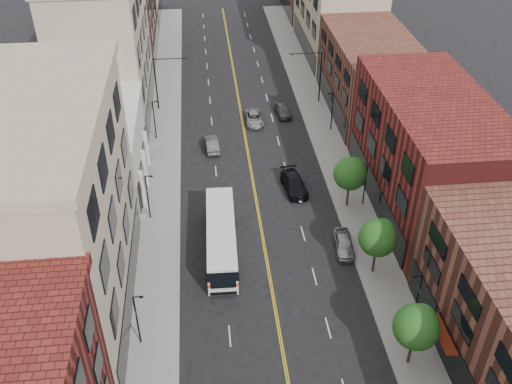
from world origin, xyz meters
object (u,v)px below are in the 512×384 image
object	(u,v)px
city_bus	(221,236)
car_parked_far	(344,244)
car_lane_behind	(212,144)
car_lane_a	(294,184)
car_lane_b	(254,118)
car_lane_c	(283,110)

from	to	relation	value
city_bus	car_parked_far	bearing A→B (deg)	-3.48
car_parked_far	car_lane_behind	size ratio (longest dim) A/B	1.00
car_lane_a	car_lane_b	size ratio (longest dim) A/B	1.14
city_bus	car_lane_c	distance (m)	28.12
car_lane_a	car_lane_b	xyz separation A→B (m)	(-2.77, 15.51, -0.12)
car_lane_b	car_lane_c	world-z (taller)	car_lane_c
car_lane_behind	car_lane_c	world-z (taller)	car_lane_c
city_bus	car_lane_a	distance (m)	12.43
car_lane_b	city_bus	bearing A→B (deg)	-101.92
car_parked_far	car_lane_a	distance (m)	10.64
car_lane_behind	car_lane_b	xyz separation A→B (m)	(5.72, 6.07, -0.05)
car_lane_a	car_lane_c	xyz separation A→B (m)	(1.23, 17.26, -0.05)
city_bus	car_lane_b	size ratio (longest dim) A/B	2.58
car_lane_a	car_lane_c	distance (m)	17.30
city_bus	car_lane_behind	world-z (taller)	city_bus
city_bus	car_parked_far	xyz separation A→B (m)	(11.47, -1.01, -1.07)
car_lane_c	car_lane_a	bearing A→B (deg)	-99.30
car_lane_a	car_lane_behind	bearing A→B (deg)	125.16
car_lane_a	car_lane_b	world-z (taller)	car_lane_a
car_lane_behind	car_lane_b	bearing A→B (deg)	-137.54
city_bus	car_parked_far	size ratio (longest dim) A/B	2.84
car_parked_far	car_lane_a	world-z (taller)	car_lane_a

